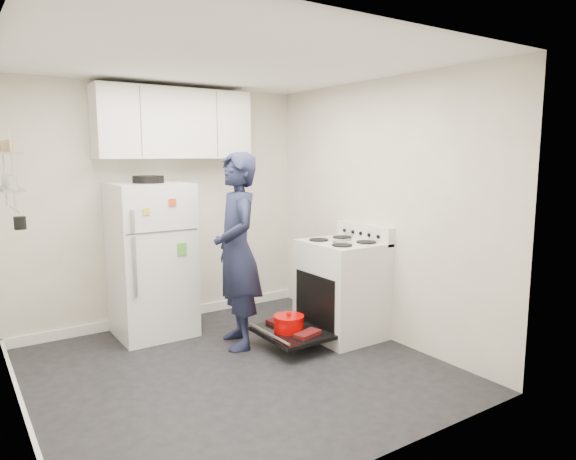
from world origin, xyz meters
TOP-DOWN VIEW (x-y plane):
  - room at (-0.03, 0.03)m, footprint 3.21×3.21m
  - electric_range at (1.26, 0.15)m, footprint 0.66×0.76m
  - open_oven_door at (0.67, 0.16)m, footprint 0.55×0.70m
  - refrigerator at (-0.26, 1.25)m, footprint 0.72×0.74m
  - upper_cabinets at (0.10, 1.43)m, footprint 1.60×0.33m
  - wall_shelf_rack at (-1.52, 0.49)m, footprint 0.14×0.60m
  - person at (0.30, 0.49)m, footprint 0.59×0.75m

SIDE VIEW (x-z plane):
  - open_oven_door at x=0.67m, z-range 0.08..0.30m
  - electric_range at x=1.26m, z-range -0.08..1.02m
  - refrigerator at x=-0.26m, z-range -0.03..1.56m
  - person at x=0.30m, z-range 0.00..1.81m
  - room at x=-0.03m, z-range -0.05..2.46m
  - wall_shelf_rack at x=-1.52m, z-range 1.37..1.98m
  - upper_cabinets at x=0.10m, z-range 1.75..2.45m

